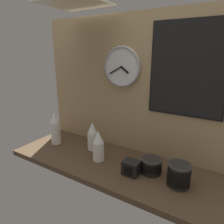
{
  "coord_description": "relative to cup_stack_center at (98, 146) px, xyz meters",
  "views": [
    {
      "loc": [
        0.67,
        -1.12,
        0.78
      ],
      "look_at": [
        -0.04,
        0.04,
        0.37
      ],
      "focal_mm": 32.0,
      "sensor_mm": 36.0,
      "label": 1
    }
  ],
  "objects": [
    {
      "name": "cup_stack_center",
      "position": [
        0.0,
        0.0,
        0.0
      ],
      "size": [
        0.08,
        0.08,
        0.23
      ],
      "color": "white",
      "rests_on": "ground_plane"
    },
    {
      "name": "wall_tiled_back",
      "position": [
        0.11,
        0.3,
        0.41
      ],
      "size": [
        1.6,
        0.03,
        1.05
      ],
      "color": "tan",
      "rests_on": "ground_plane"
    },
    {
      "name": "bowl_stack_far_right",
      "position": [
        0.58,
        0.01,
        -0.04
      ],
      "size": [
        0.14,
        0.14,
        0.14
      ],
      "color": "black",
      "rests_on": "ground_plane"
    },
    {
      "name": "wall_clock",
      "position": [
        0.04,
        0.27,
        0.55
      ],
      "size": [
        0.3,
        0.03,
        0.3
      ],
      "color": "white"
    },
    {
      "name": "napkin_dispenser",
      "position": [
        0.29,
        -0.04,
        -0.07
      ],
      "size": [
        0.11,
        0.09,
        0.09
      ],
      "color": "black",
      "rests_on": "ground_plane"
    },
    {
      "name": "ceiling_light_panel",
      "position": [
        -0.19,
        0.03,
        0.97
      ],
      "size": [
        0.4,
        0.4,
        0.02
      ],
      "color": "white"
    },
    {
      "name": "cup_stack_center_left",
      "position": [
        -0.14,
        0.12,
        0.0
      ],
      "size": [
        0.08,
        0.08,
        0.23
      ],
      "color": "white",
      "rests_on": "ground_plane"
    },
    {
      "name": "cup_stack_far_left",
      "position": [
        -0.48,
        0.04,
        0.03
      ],
      "size": [
        0.08,
        0.08,
        0.29
      ],
      "color": "white",
      "rests_on": "ground_plane"
    },
    {
      "name": "bowl_stack_right",
      "position": [
        0.4,
        0.05,
        -0.06
      ],
      "size": [
        0.14,
        0.14,
        0.11
      ],
      "color": "black",
      "rests_on": "ground_plane"
    },
    {
      "name": "menu_board",
      "position": [
        0.52,
        0.27,
        0.55
      ],
      "size": [
        0.49,
        0.01,
        0.62
      ],
      "color": "black"
    },
    {
      "name": "ground_plane",
      "position": [
        0.11,
        0.03,
        -0.14
      ],
      "size": [
        1.6,
        0.56,
        0.04
      ],
      "primitive_type": "cube",
      "color": "#4C3826"
    }
  ]
}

